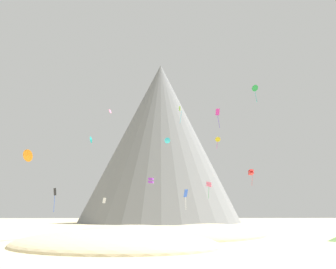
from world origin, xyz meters
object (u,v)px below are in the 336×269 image
(kite_orange_low, at_px, (27,156))
(kite_cyan_mid, at_px, (167,140))
(bush_low_patch, at_px, (202,229))
(kite_green_high, at_px, (255,88))
(kite_black_low, at_px, (55,195))
(kite_yellow_mid, at_px, (218,140))
(rock_massif, at_px, (161,142))
(kite_white_low, at_px, (104,200))
(kite_lime_high, at_px, (180,111))
(kite_pink_mid, at_px, (110,111))
(kite_red_mid, at_px, (251,172))
(kite_violet_low, at_px, (151,181))
(bush_near_right, at_px, (112,230))
(kite_teal_mid, at_px, (92,140))
(bush_far_left, at_px, (233,234))
(kite_blue_low, at_px, (186,195))
(kite_magenta_mid, at_px, (218,114))
(bush_near_left, at_px, (33,236))
(kite_rainbow_low, at_px, (209,184))

(kite_orange_low, relative_size, kite_cyan_mid, 2.01)
(bush_low_patch, relative_size, kite_green_high, 0.52)
(kite_black_low, bearing_deg, bush_low_patch, -18.47)
(kite_black_low, bearing_deg, kite_yellow_mid, 18.68)
(rock_massif, bearing_deg, kite_white_low, -127.97)
(kite_black_low, distance_m, kite_lime_high, 39.55)
(kite_pink_mid, bearing_deg, kite_red_mid, -171.08)
(kite_black_low, distance_m, kite_violet_low, 25.90)
(bush_near_right, height_order, kite_teal_mid, kite_teal_mid)
(kite_black_low, distance_m, kite_red_mid, 58.20)
(bush_far_left, relative_size, kite_red_mid, 0.56)
(kite_black_low, distance_m, kite_green_high, 53.62)
(kite_lime_high, distance_m, kite_violet_low, 20.48)
(bush_near_right, relative_size, kite_blue_low, 0.36)
(kite_magenta_mid, bearing_deg, bush_near_right, 110.68)
(bush_low_patch, bearing_deg, kite_teal_mid, 140.48)
(bush_near_left, xyz_separation_m, kite_magenta_mid, (29.59, 22.44, 24.50))
(bush_far_left, relative_size, kite_rainbow_low, 0.60)
(kite_rainbow_low, distance_m, kite_green_high, 28.20)
(kite_teal_mid, bearing_deg, kite_yellow_mid, -75.83)
(kite_green_high, bearing_deg, kite_white_low, 17.58)
(bush_low_patch, relative_size, kite_orange_low, 0.93)
(bush_near_right, height_order, kite_rainbow_low, kite_rainbow_low)
(rock_massif, distance_m, kite_pink_mid, 52.39)
(kite_magenta_mid, xyz_separation_m, kite_green_high, (11.52, 6.97, 9.35))
(kite_orange_low, height_order, kite_teal_mid, kite_teal_mid)
(kite_teal_mid, bearing_deg, bush_near_left, -172.62)
(bush_low_patch, distance_m, kite_lime_high, 36.09)
(kite_magenta_mid, bearing_deg, kite_violet_low, 45.49)
(kite_red_mid, bearing_deg, kite_white_low, -13.22)
(kite_green_high, bearing_deg, kite_red_mid, -56.22)
(kite_red_mid, bearing_deg, bush_near_left, 35.37)
(rock_massif, xyz_separation_m, kite_rainbow_low, (12.29, -30.85, -19.21))
(bush_near_right, distance_m, bush_low_patch, 16.30)
(rock_massif, xyz_separation_m, kite_yellow_mid, (15.57, -29.34, -6.25))
(kite_cyan_mid, distance_m, kite_teal_mid, 25.40)
(bush_far_left, relative_size, kite_cyan_mid, 2.09)
(kite_lime_high, bearing_deg, kite_magenta_mid, 59.61)
(kite_white_low, xyz_separation_m, kite_rainbow_low, (29.45, -8.86, 3.95))
(kite_black_low, relative_size, kite_orange_low, 1.70)
(bush_far_left, bearing_deg, kite_orange_low, 150.49)
(kite_lime_high, bearing_deg, bush_far_left, 36.53)
(kite_yellow_mid, bearing_deg, kite_orange_low, 47.56)
(bush_far_left, bearing_deg, rock_massif, 95.63)
(kite_blue_low, bearing_deg, kite_rainbow_low, -115.79)
(bush_low_patch, xyz_separation_m, kite_green_high, (16.69, 13.25, 33.82))
(kite_green_high, distance_m, kite_red_mid, 27.58)
(kite_teal_mid, xyz_separation_m, kite_green_high, (42.30, -7.88, 12.08))
(bush_near_right, xyz_separation_m, kite_red_mid, (36.53, 35.87, 15.00))
(kite_cyan_mid, height_order, kite_red_mid, kite_cyan_mid)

